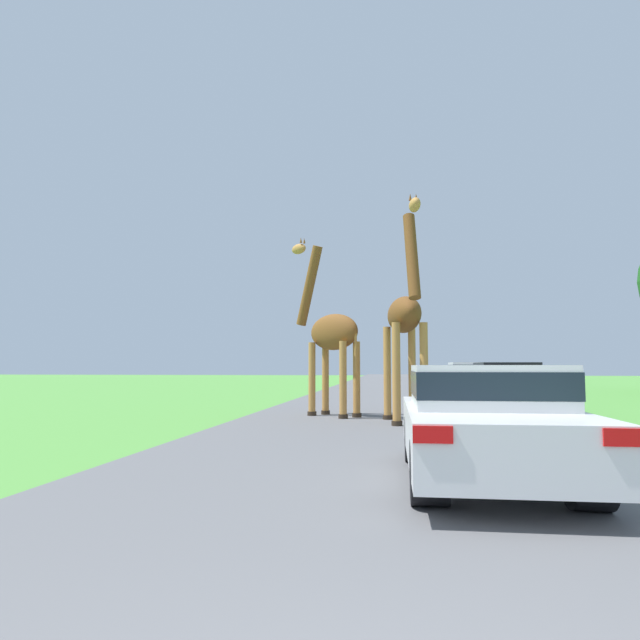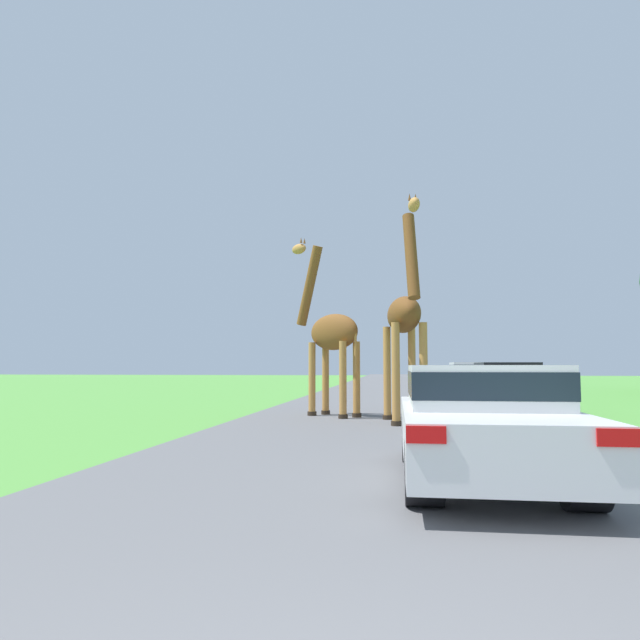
{
  "view_description": "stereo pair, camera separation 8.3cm",
  "coord_description": "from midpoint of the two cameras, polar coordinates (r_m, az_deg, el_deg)",
  "views": [
    {
      "loc": [
        -0.18,
        -1.27,
        1.36
      ],
      "look_at": [
        -2.15,
        14.11,
        2.61
      ],
      "focal_mm": 32.0,
      "sensor_mm": 36.0,
      "label": 1
    },
    {
      "loc": [
        -0.1,
        -1.26,
        1.36
      ],
      "look_at": [
        -2.15,
        14.11,
        2.61
      ],
      "focal_mm": 32.0,
      "sensor_mm": 36.0,
      "label": 2
    }
  ],
  "objects": [
    {
      "name": "car_queue_left",
      "position": [
        17.28,
        17.98,
        -6.32
      ],
      "size": [
        1.71,
        4.54,
        1.46
      ],
      "color": "black",
      "rests_on": "ground"
    },
    {
      "name": "car_lead_maroon",
      "position": [
        7.15,
        15.86,
        -9.47
      ],
      "size": [
        1.85,
        4.31,
        1.37
      ],
      "color": "silver",
      "rests_on": "ground"
    },
    {
      "name": "car_queue_right",
      "position": [
        22.69,
        15.08,
        -5.89
      ],
      "size": [
        1.97,
        4.3,
        1.49
      ],
      "color": "silver",
      "rests_on": "ground"
    },
    {
      "name": "road",
      "position": [
        31.3,
        7.61,
        -7.04
      ],
      "size": [
        8.37,
        120.0,
        0.0
      ],
      "color": "#5B5B5E",
      "rests_on": "ground"
    },
    {
      "name": "giraffe_near_road",
      "position": [
        15.6,
        0.85,
        -1.43
      ],
      "size": [
        2.27,
        1.99,
        5.1
      ],
      "rotation": [
        0.0,
        0.0,
        0.88
      ],
      "color": "#B77F3D",
      "rests_on": "ground"
    },
    {
      "name": "giraffe_companion",
      "position": [
        13.93,
        8.31,
        -0.0
      ],
      "size": [
        1.1,
        3.0,
        5.2
      ],
      "rotation": [
        0.0,
        0.0,
        -3.0
      ],
      "color": "#B77F3D",
      "rests_on": "ground"
    }
  ]
}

